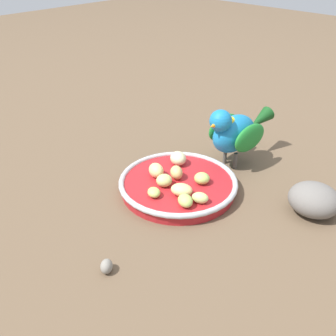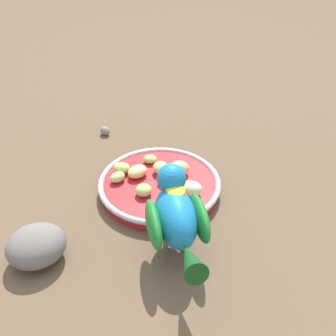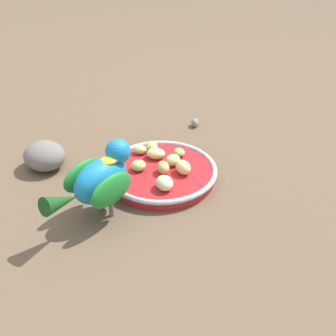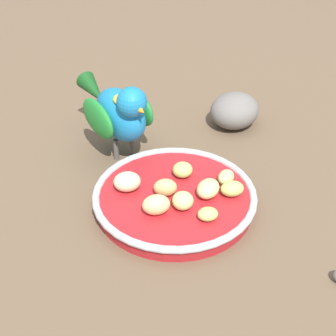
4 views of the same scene
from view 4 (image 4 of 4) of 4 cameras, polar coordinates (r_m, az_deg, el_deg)
ground_plane at (r=0.70m, az=2.73°, el=-5.23°), size 4.00×4.00×0.00m
feeding_bowl at (r=0.71m, az=0.74°, el=-3.40°), size 0.23×0.23×0.03m
apple_piece_0 at (r=0.71m, az=-4.62°, el=-1.54°), size 0.05×0.05×0.03m
apple_piece_1 at (r=0.70m, az=4.58°, el=-2.36°), size 0.05×0.04×0.02m
apple_piece_2 at (r=0.66m, az=4.50°, el=-5.19°), size 0.03×0.03×0.02m
apple_piece_3 at (r=0.73m, az=1.65°, el=-0.20°), size 0.04×0.04×0.02m
apple_piece_4 at (r=0.68m, az=1.43°, el=-3.50°), size 0.04×0.04×0.02m
apple_piece_5 at (r=0.69m, az=-0.30°, el=-2.22°), size 0.04×0.04×0.03m
apple_piece_6 at (r=0.66m, az=-1.34°, el=-4.15°), size 0.05×0.04×0.03m
apple_piece_7 at (r=0.72m, az=6.54°, el=-1.04°), size 0.04×0.03×0.02m
apple_piece_8 at (r=0.70m, az=7.22°, el=-2.32°), size 0.04×0.04×0.02m
parrot at (r=0.79m, az=-5.53°, el=6.42°), size 0.09×0.20×0.14m
rock_large at (r=0.89m, az=7.49°, el=6.43°), size 0.10×0.10×0.06m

